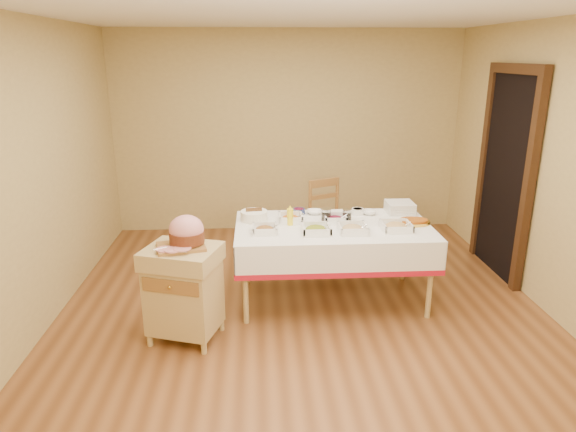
# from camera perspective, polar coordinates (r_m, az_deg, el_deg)

# --- Properties ---
(room_shell) EXTENTS (5.00, 5.00, 5.00)m
(room_shell) POSITION_cam_1_polar(r_m,az_deg,el_deg) (4.34, 1.87, 4.40)
(room_shell) COLOR brown
(room_shell) RESTS_ON ground
(doorway) EXTENTS (0.09, 1.10, 2.20)m
(doorway) POSITION_cam_1_polar(r_m,az_deg,el_deg) (5.85, 23.09, 4.56)
(doorway) COLOR black
(doorway) RESTS_ON ground
(dining_table) EXTENTS (1.82, 1.02, 0.76)m
(dining_table) POSITION_cam_1_polar(r_m,az_deg,el_deg) (4.86, 4.99, -2.83)
(dining_table) COLOR tan
(dining_table) RESTS_ON ground
(butcher_cart) EXTENTS (0.69, 0.63, 0.81)m
(butcher_cart) POSITION_cam_1_polar(r_m,az_deg,el_deg) (4.32, -11.51, -7.83)
(butcher_cart) COLOR tan
(butcher_cart) RESTS_ON ground
(dining_chair) EXTENTS (0.55, 0.54, 0.94)m
(dining_chair) POSITION_cam_1_polar(r_m,az_deg,el_deg) (5.85, 4.65, -0.48)
(dining_chair) COLOR olive
(dining_chair) RESTS_ON ground
(ham_on_board) EXTENTS (0.39, 0.38, 0.26)m
(ham_on_board) POSITION_cam_1_polar(r_m,az_deg,el_deg) (4.17, -11.29, -1.92)
(ham_on_board) COLOR olive
(ham_on_board) RESTS_ON butcher_cart
(serving_dish_a) EXTENTS (0.22, 0.22, 0.10)m
(serving_dish_a) POSITION_cam_1_polar(r_m,az_deg,el_deg) (4.59, -2.59, -1.47)
(serving_dish_a) COLOR white
(serving_dish_a) RESTS_ON dining_table
(serving_dish_b) EXTENTS (0.25, 0.25, 0.10)m
(serving_dish_b) POSITION_cam_1_polar(r_m,az_deg,el_deg) (4.59, 3.15, -1.47)
(serving_dish_b) COLOR white
(serving_dish_b) RESTS_ON dining_table
(serving_dish_c) EXTENTS (0.25, 0.25, 0.10)m
(serving_dish_c) POSITION_cam_1_polar(r_m,az_deg,el_deg) (4.63, 7.21, -1.39)
(serving_dish_c) COLOR white
(serving_dish_c) RESTS_ON dining_table
(serving_dish_d) EXTENTS (0.26, 0.26, 0.10)m
(serving_dish_d) POSITION_cam_1_polar(r_m,az_deg,el_deg) (4.76, 11.94, -1.12)
(serving_dish_d) COLOR white
(serving_dish_d) RESTS_ON dining_table
(serving_dish_e) EXTENTS (0.24, 0.23, 0.11)m
(serving_dish_e) POSITION_cam_1_polar(r_m,az_deg,el_deg) (4.89, 0.29, -0.23)
(serving_dish_e) COLOR white
(serving_dish_e) RESTS_ON dining_table
(serving_dish_f) EXTENTS (0.22, 0.21, 0.10)m
(serving_dish_f) POSITION_cam_1_polar(r_m,az_deg,el_deg) (4.90, 5.24, -0.28)
(serving_dish_f) COLOR white
(serving_dish_f) RESTS_ON dining_table
(small_bowl_left) EXTENTS (0.11, 0.11, 0.05)m
(small_bowl_left) POSITION_cam_1_polar(r_m,az_deg,el_deg) (5.08, -4.06, 0.36)
(small_bowl_left) COLOR white
(small_bowl_left) RESTS_ON dining_table
(small_bowl_mid) EXTENTS (0.12, 0.12, 0.05)m
(small_bowl_mid) POSITION_cam_1_polar(r_m,az_deg,el_deg) (5.13, 1.22, 0.57)
(small_bowl_mid) COLOR navy
(small_bowl_mid) RESTS_ON dining_table
(small_bowl_right) EXTENTS (0.12, 0.12, 0.06)m
(small_bowl_right) POSITION_cam_1_polar(r_m,az_deg,el_deg) (5.15, 7.75, 0.54)
(small_bowl_right) COLOR white
(small_bowl_right) RESTS_ON dining_table
(bowl_white_imported) EXTENTS (0.17, 0.17, 0.04)m
(bowl_white_imported) POSITION_cam_1_polar(r_m,az_deg,el_deg) (5.13, 2.95, 0.44)
(bowl_white_imported) COLOR white
(bowl_white_imported) RESTS_ON dining_table
(bowl_small_imported) EXTENTS (0.15, 0.15, 0.04)m
(bowl_small_imported) POSITION_cam_1_polar(r_m,az_deg,el_deg) (5.17, 9.02, 0.40)
(bowl_small_imported) COLOR white
(bowl_small_imported) RESTS_ON dining_table
(preserve_jar_left) EXTENTS (0.09, 0.09, 0.12)m
(preserve_jar_left) POSITION_cam_1_polar(r_m,az_deg,el_deg) (4.91, 4.26, 0.05)
(preserve_jar_left) COLOR silver
(preserve_jar_left) RESTS_ON dining_table
(preserve_jar_right) EXTENTS (0.09, 0.09, 0.11)m
(preserve_jar_right) POSITION_cam_1_polar(r_m,az_deg,el_deg) (4.94, 6.57, 0.04)
(preserve_jar_right) COLOR silver
(preserve_jar_right) RESTS_ON dining_table
(mustard_bottle) EXTENTS (0.06, 0.06, 0.19)m
(mustard_bottle) POSITION_cam_1_polar(r_m,az_deg,el_deg) (4.78, 0.23, -0.00)
(mustard_bottle) COLOR yellow
(mustard_bottle) RESTS_ON dining_table
(bread_basket) EXTENTS (0.26, 0.26, 0.11)m
(bread_basket) POSITION_cam_1_polar(r_m,az_deg,el_deg) (4.93, -3.79, 0.06)
(bread_basket) COLOR white
(bread_basket) RESTS_ON dining_table
(plate_stack) EXTENTS (0.26, 0.26, 0.11)m
(plate_stack) POSITION_cam_1_polar(r_m,az_deg,el_deg) (5.27, 12.31, 0.94)
(plate_stack) COLOR white
(plate_stack) RESTS_ON dining_table
(brass_platter) EXTENTS (0.32, 0.23, 0.04)m
(brass_platter) POSITION_cam_1_polar(r_m,az_deg,el_deg) (4.97, 13.73, -0.62)
(brass_platter) COLOR gold
(brass_platter) RESTS_ON dining_table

